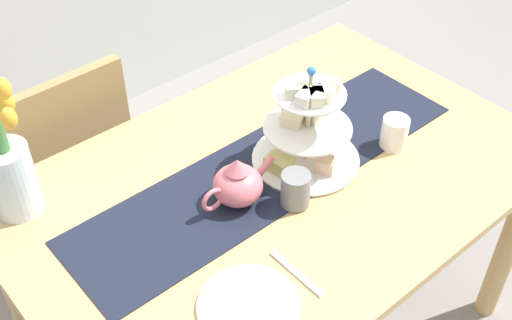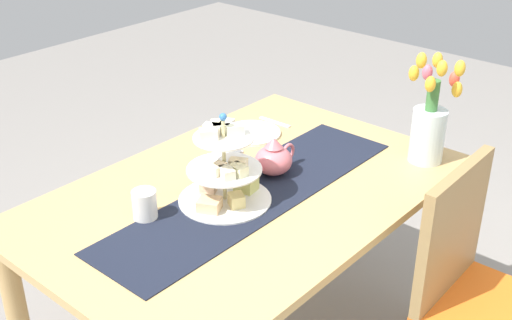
{
  "view_description": "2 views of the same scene",
  "coord_description": "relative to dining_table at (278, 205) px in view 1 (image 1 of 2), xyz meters",
  "views": [
    {
      "loc": [
        -0.89,
        -0.94,
        1.94
      ],
      "look_at": [
        -0.08,
        0.01,
        0.86
      ],
      "focal_mm": 45.18,
      "sensor_mm": 36.0,
      "label": 1
    },
    {
      "loc": [
        1.42,
        1.28,
        1.85
      ],
      "look_at": [
        -0.1,
        -0.04,
        0.82
      ],
      "focal_mm": 46.49,
      "sensor_mm": 36.0,
      "label": 2
    }
  ],
  "objects": [
    {
      "name": "table_runner",
      "position": [
        0.0,
        0.04,
        0.11
      ],
      "size": [
        1.19,
        0.31,
        0.0
      ],
      "primitive_type": "cube",
      "color": "black",
      "rests_on": "dining_table"
    },
    {
      "name": "mug_white_text",
      "position": [
        0.33,
        -0.12,
        0.16
      ],
      "size": [
        0.08,
        0.08,
        0.09
      ],
      "primitive_type": "cylinder",
      "color": "white",
      "rests_on": "dining_table"
    },
    {
      "name": "mug_grey",
      "position": [
        -0.04,
        -0.1,
        0.16
      ],
      "size": [
        0.08,
        0.08,
        0.09
      ],
      "primitive_type": "cylinder",
      "color": "slate",
      "rests_on": "table_runner"
    },
    {
      "name": "chair_left",
      "position": [
        -0.33,
        0.71,
        -0.14
      ],
      "size": [
        0.43,
        0.43,
        0.91
      ],
      "color": "olive",
      "rests_on": "ground_plane"
    },
    {
      "name": "dining_table",
      "position": [
        0.0,
        0.0,
        0.0
      ],
      "size": [
        1.46,
        0.96,
        0.76
      ],
      "color": "tan",
      "rests_on": "ground_plane"
    },
    {
      "name": "dinner_plate_left",
      "position": [
        -0.34,
        -0.28,
        0.12
      ],
      "size": [
        0.23,
        0.23,
        0.01
      ],
      "primitive_type": "cylinder",
      "color": "white",
      "rests_on": "dining_table"
    },
    {
      "name": "tulip_vase",
      "position": [
        -0.59,
        0.34,
        0.26
      ],
      "size": [
        0.16,
        0.19,
        0.4
      ],
      "color": "silver",
      "rests_on": "dining_table"
    },
    {
      "name": "knife_left",
      "position": [
        -0.2,
        -0.28,
        0.11
      ],
      "size": [
        0.01,
        0.17,
        0.01
      ],
      "primitive_type": "cube",
      "rotation": [
        0.0,
        0.0,
        0.0
      ],
      "color": "silver",
      "rests_on": "dining_table"
    },
    {
      "name": "teapot",
      "position": [
        -0.15,
        0.0,
        0.17
      ],
      "size": [
        0.24,
        0.13,
        0.14
      ],
      "color": "#D66B75",
      "rests_on": "table_runner"
    },
    {
      "name": "tiered_cake_stand",
      "position": [
        0.1,
        0.0,
        0.22
      ],
      "size": [
        0.3,
        0.3,
        0.3
      ],
      "color": "beige",
      "rests_on": "table_runner"
    }
  ]
}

